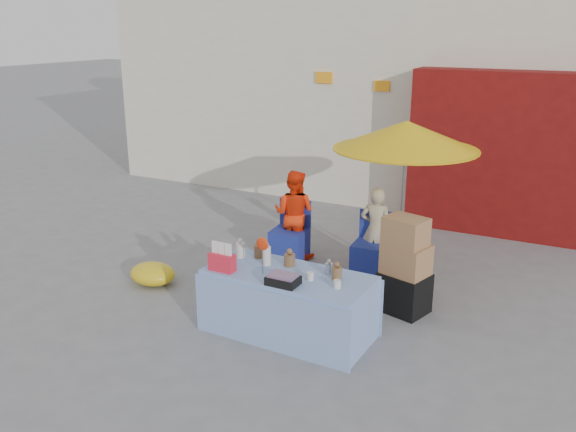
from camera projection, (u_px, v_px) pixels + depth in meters
The scene contains 10 objects.
ground at pixel (260, 307), 7.39m from camera, with size 80.00×80.00×0.00m, color slate.
backdrop at pixel (461, 33), 12.59m from camera, with size 14.00×8.00×7.80m.
market_table at pixel (288, 302), 6.67m from camera, with size 1.89×0.93×1.13m.
chair_left at pixel (290, 242), 8.83m from camera, with size 0.51×0.50×0.85m.
chair_right at pixel (371, 257), 8.28m from camera, with size 0.51×0.50×0.85m.
vendor_orange at pixel (294, 214), 8.83m from camera, with size 0.63×0.49×1.30m, color #FF330D.
vendor_beige at pixel (376, 230), 8.29m from camera, with size 0.44×0.29×1.20m, color tan.
umbrella at pixel (406, 136), 7.90m from camera, with size 1.90×1.90×2.09m.
box_stack at pixel (405, 269), 7.13m from camera, with size 0.63×0.57×1.17m.
tarp_bundle at pixel (153, 274), 8.01m from camera, with size 0.63×0.51×0.28m, color gold.
Camera 1 is at (3.40, -5.80, 3.29)m, focal length 38.00 mm.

